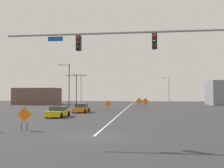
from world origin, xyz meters
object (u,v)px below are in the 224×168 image
street_lamp_near_right (168,89)px  car_yellow_mid (58,112)px  street_lamp_far_left (76,87)px  car_orange_near (81,108)px  street_lamp_near_left (80,88)px  construction_sign_right_shoulder (24,115)px  street_lamp_mid_right (68,84)px  traffic_signal_assembly (153,51)px  construction_sign_median_near (139,101)px  construction_sign_right_lane (108,104)px  construction_sign_left_lane (145,102)px

street_lamp_near_right → car_yellow_mid: bearing=-114.6°
street_lamp_far_left → car_orange_near: street_lamp_far_left is taller
street_lamp_near_left → construction_sign_right_shoulder: street_lamp_near_left is taller
street_lamp_mid_right → construction_sign_right_shoulder: size_ratio=4.74×
traffic_signal_assembly → construction_sign_median_near: (-1.60, 37.64, -4.53)m
construction_sign_right_shoulder → construction_sign_right_lane: (3.80, 21.88, -0.01)m
construction_sign_median_near → street_lamp_near_left: bearing=162.8°
street_lamp_near_right → car_yellow_mid: street_lamp_near_right is taller
street_lamp_near_right → car_yellow_mid: size_ratio=1.76×
street_lamp_near_left → construction_sign_left_lane: street_lamp_near_left is taller
street_lamp_mid_right → street_lamp_far_left: size_ratio=1.24×
street_lamp_mid_right → construction_sign_median_near: (13.94, 5.95, -3.60)m
street_lamp_far_left → street_lamp_near_left: street_lamp_near_left is taller
construction_sign_median_near → car_yellow_mid: bearing=-112.0°
street_lamp_mid_right → street_lamp_near_right: 28.97m
construction_sign_left_lane → construction_sign_right_shoulder: (-9.90, -28.98, -0.16)m
construction_sign_left_lane → car_yellow_mid: bearing=-121.7°
traffic_signal_assembly → car_yellow_mid: 18.39m
street_lamp_mid_right → construction_sign_median_near: street_lamp_mid_right is taller
traffic_signal_assembly → street_lamp_mid_right: 35.30m
construction_sign_right_shoulder → construction_sign_right_lane: size_ratio=1.01×
traffic_signal_assembly → street_lamp_far_left: traffic_signal_assembly is taller
street_lamp_near_left → car_orange_near: (5.37, -20.49, -3.57)m
construction_sign_median_near → street_lamp_mid_right: bearing=-156.9°
construction_sign_median_near → car_orange_near: (-8.71, -16.13, -0.60)m
street_lamp_far_left → street_lamp_near_right: bearing=33.0°
traffic_signal_assembly → street_lamp_mid_right: size_ratio=1.80×
car_orange_near → car_yellow_mid: bearing=-97.2°
street_lamp_near_left → construction_sign_right_shoulder: (5.44, -39.69, -3.07)m
street_lamp_near_left → street_lamp_mid_right: bearing=-89.2°
street_lamp_near_left → street_lamp_near_right: bearing=23.0°
street_lamp_near_right → traffic_signal_assembly: bearing=-96.6°
street_lamp_far_left → street_lamp_near_right: 25.40m
street_lamp_far_left → street_lamp_near_left: (-0.27, 4.67, -0.09)m
street_lamp_near_right → construction_sign_median_near: street_lamp_near_right is taller
street_lamp_mid_right → construction_sign_right_lane: street_lamp_mid_right is taller
construction_sign_median_near → car_orange_near: construction_sign_median_near is taller
construction_sign_right_shoulder → construction_sign_median_near: bearing=76.3°
street_lamp_near_left → car_orange_near: street_lamp_near_left is taller
street_lamp_near_left → construction_sign_left_lane: size_ratio=3.59×
street_lamp_far_left → construction_sign_right_shoulder: size_ratio=3.82×
construction_sign_right_shoulder → car_orange_near: 19.20m
construction_sign_right_lane → street_lamp_mid_right: bearing=140.5°
construction_sign_right_lane → construction_sign_median_near: bearing=70.2°
construction_sign_left_lane → construction_sign_median_near: size_ratio=1.04×
traffic_signal_assembly → construction_sign_right_lane: (-6.43, 24.19, -4.63)m
street_lamp_far_left → construction_sign_right_lane: 16.22m
street_lamp_near_right → construction_sign_right_shoulder: street_lamp_near_right is taller
car_orange_near → construction_sign_left_lane: bearing=44.5°
traffic_signal_assembly → street_lamp_near_left: size_ratio=2.09×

